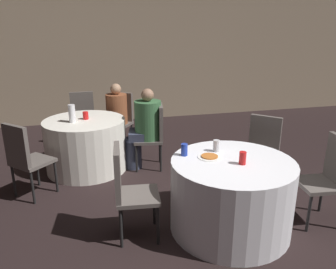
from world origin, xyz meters
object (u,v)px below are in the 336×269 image
object	(u,v)px
table_near	(231,195)
soda_can_blue	(184,150)
chair_far_east	(155,131)
person_green_jacket	(144,128)
chair_far_southwest	(24,155)
soda_can_silver	(216,146)
soda_can_red	(243,158)
person_floral_shirt	(115,118)
chair_far_north	(83,115)
pizza_plate_near	(210,157)
chair_near_east	(329,173)
chair_far_northeast	(120,116)
bottle_far	(72,113)
table_far	(86,145)
chair_near_northeast	(262,147)
chair_near_west	(127,185)

from	to	relation	value
table_near	soda_can_blue	size ratio (longest dim) A/B	9.84
chair_far_east	person_green_jacket	distance (m)	0.17
chair_far_southwest	soda_can_silver	xyz separation A→B (m)	(2.00, -0.87, 0.25)
soda_can_red	table_near	bearing A→B (deg)	120.25
person_floral_shirt	soda_can_blue	distance (m)	2.32
chair_far_north	pizza_plate_near	world-z (taller)	chair_far_north
chair_near_east	chair_far_northeast	size ratio (longest dim) A/B	1.00
table_near	bottle_far	distance (m)	2.39
person_green_jacket	soda_can_red	bearing A→B (deg)	-150.53
chair_far_east	person_floral_shirt	distance (m)	0.97
chair_near_east	chair_far_southwest	distance (m)	3.33
table_near	chair_near_east	size ratio (longest dim) A/B	1.29
table_near	table_far	distance (m)	2.31
chair_near_northeast	chair_far_east	bearing A→B (deg)	5.20
chair_far_east	soda_can_red	xyz separation A→B (m)	(0.47, -1.76, 0.25)
person_floral_shirt	table_far	bearing A→B (deg)	90.00
chair_near_west	person_floral_shirt	size ratio (longest dim) A/B	0.84
chair_near_west	chair_near_east	size ratio (longest dim) A/B	1.00
chair_far_southwest	soda_can_red	distance (m)	2.47
person_floral_shirt	pizza_plate_near	bearing A→B (deg)	142.76
chair_far_northeast	pizza_plate_near	xyz separation A→B (m)	(0.62, -2.50, 0.19)
chair_far_northeast	soda_can_silver	distance (m)	2.49
soda_can_blue	chair_far_east	bearing A→B (deg)	90.07
table_near	soda_can_red	distance (m)	0.44
chair_near_west	chair_near_east	distance (m)	2.03
table_far	bottle_far	distance (m)	0.51
soda_can_blue	soda_can_red	distance (m)	0.58
chair_near_west	person_floral_shirt	xyz separation A→B (m)	(0.11, 2.40, 0.01)
chair_far_northeast	person_green_jacket	bearing A→B (deg)	139.91
person_floral_shirt	soda_can_silver	distance (m)	2.39
person_green_jacket	soda_can_red	xyz separation A→B (m)	(0.62, -1.79, 0.19)
chair_far_southwest	person_floral_shirt	size ratio (longest dim) A/B	0.84
chair_near_east	pizza_plate_near	bearing A→B (deg)	84.19
table_near	chair_far_north	xyz separation A→B (m)	(-1.40, 2.83, 0.18)
chair_far_northeast	soda_can_silver	size ratio (longest dim) A/B	7.60
soda_can_silver	chair_near_northeast	bearing A→B (deg)	28.67
pizza_plate_near	bottle_far	size ratio (longest dim) A/B	0.98
table_near	chair_far_east	world-z (taller)	chair_far_east
chair_near_northeast	bottle_far	bearing A→B (deg)	20.18
person_green_jacket	bottle_far	size ratio (longest dim) A/B	4.82
chair_far_southwest	soda_can_red	bearing A→B (deg)	14.21
table_near	chair_far_east	distance (m)	1.74
table_far	chair_near_east	xyz separation A→B (m)	(2.39, -1.97, 0.18)
chair_near_northeast	person_floral_shirt	xyz separation A→B (m)	(-1.63, 1.80, 0.01)
table_near	soda_can_silver	world-z (taller)	soda_can_silver
chair_near_east	soda_can_silver	xyz separation A→B (m)	(-1.07, 0.40, 0.25)
chair_near_east	person_floral_shirt	size ratio (longest dim) A/B	0.84
chair_far_northeast	chair_far_east	xyz separation A→B (m)	(0.39, -0.97, 0.00)
pizza_plate_near	soda_can_blue	bearing A→B (deg)	154.44
chair_far_east	chair_far_north	size ratio (longest dim) A/B	1.00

